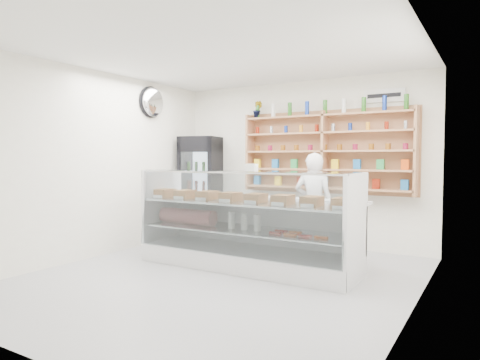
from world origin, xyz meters
The scene contains 8 objects.
room centered at (0.00, 0.00, 1.40)m, with size 5.00×5.00×5.00m.
display_counter centered at (0.03, 0.63, 0.36)m, with size 3.03×0.91×1.32m.
shop_worker centered at (0.58, 1.69, 0.79)m, with size 0.57×0.38×1.57m, color silver.
drinks_cooler centered at (-1.85, 2.14, 0.95)m, with size 0.81×0.80×1.88m.
wall_shelving centered at (0.50, 2.34, 1.59)m, with size 2.84×0.28×1.33m.
potted_plant centered at (-0.75, 2.34, 2.34)m, with size 0.16×0.13×0.30m, color #1E6626.
security_mirror centered at (-2.17, 1.20, 2.45)m, with size 0.15×0.50×0.50m, color silver.
wall_sign centered at (1.40, 2.47, 2.45)m, with size 0.62×0.03×0.20m, color white.
Camera 1 is at (2.93, -4.35, 1.50)m, focal length 32.00 mm.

